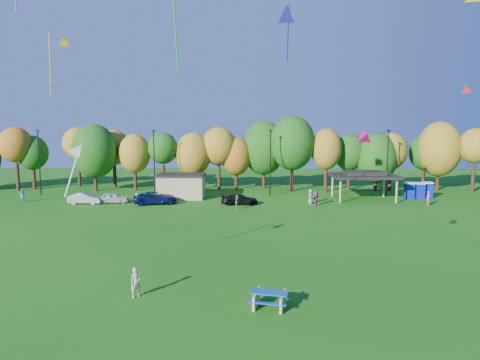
{
  "coord_description": "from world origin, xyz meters",
  "views": [
    {
      "loc": [
        -1.16,
        -18.55,
        9.41
      ],
      "look_at": [
        -1.58,
        6.0,
        6.39
      ],
      "focal_mm": 32.0,
      "sensor_mm": 36.0,
      "label": 1
    }
  ],
  "objects_px": {
    "car_b": "(86,198)",
    "car_d": "(239,199)",
    "car_c": "(156,198)",
    "car_a": "(113,198)",
    "picnic_table": "(269,298)",
    "porta_potties": "(419,190)",
    "kite_flyer": "(136,282)"
  },
  "relations": [
    {
      "from": "car_b",
      "to": "car_d",
      "type": "distance_m",
      "value": 19.08
    },
    {
      "from": "car_c",
      "to": "car_a",
      "type": "bearing_deg",
      "value": 69.83
    },
    {
      "from": "picnic_table",
      "to": "car_d",
      "type": "relative_size",
      "value": 0.49
    },
    {
      "from": "porta_potties",
      "to": "kite_flyer",
      "type": "relative_size",
      "value": 2.23
    },
    {
      "from": "car_a",
      "to": "car_d",
      "type": "height_order",
      "value": "car_a"
    },
    {
      "from": "kite_flyer",
      "to": "porta_potties",
      "type": "bearing_deg",
      "value": 10.91
    },
    {
      "from": "porta_potties",
      "to": "car_d",
      "type": "bearing_deg",
      "value": -168.55
    },
    {
      "from": "kite_flyer",
      "to": "car_a",
      "type": "relative_size",
      "value": 0.43
    },
    {
      "from": "car_d",
      "to": "kite_flyer",
      "type": "bearing_deg",
      "value": 165.5
    },
    {
      "from": "picnic_table",
      "to": "car_a",
      "type": "distance_m",
      "value": 35.85
    },
    {
      "from": "kite_flyer",
      "to": "car_b",
      "type": "distance_m",
      "value": 32.27
    },
    {
      "from": "car_a",
      "to": "porta_potties",
      "type": "bearing_deg",
      "value": -93.31
    },
    {
      "from": "kite_flyer",
      "to": "car_c",
      "type": "xyz_separation_m",
      "value": [
        -5.12,
        29.19,
        -0.09
      ]
    },
    {
      "from": "picnic_table",
      "to": "car_d",
      "type": "xyz_separation_m",
      "value": [
        -2.15,
        30.26,
        0.17
      ]
    },
    {
      "from": "car_a",
      "to": "car_b",
      "type": "relative_size",
      "value": 0.95
    },
    {
      "from": "porta_potties",
      "to": "kite_flyer",
      "type": "xyz_separation_m",
      "value": [
        -29.05,
        -33.85,
        -0.26
      ]
    },
    {
      "from": "car_c",
      "to": "car_d",
      "type": "height_order",
      "value": "car_c"
    },
    {
      "from": "car_d",
      "to": "picnic_table",
      "type": "bearing_deg",
      "value": 179.77
    },
    {
      "from": "porta_potties",
      "to": "car_a",
      "type": "relative_size",
      "value": 0.96
    },
    {
      "from": "kite_flyer",
      "to": "car_b",
      "type": "bearing_deg",
      "value": 76.97
    },
    {
      "from": "car_c",
      "to": "picnic_table",
      "type": "bearing_deg",
      "value": -171.79
    },
    {
      "from": "car_a",
      "to": "kite_flyer",
      "type": "bearing_deg",
      "value": -169.56
    },
    {
      "from": "car_a",
      "to": "car_d",
      "type": "xyz_separation_m",
      "value": [
        15.84,
        -0.75,
        -0.01
      ]
    },
    {
      "from": "picnic_table",
      "to": "kite_flyer",
      "type": "bearing_deg",
      "value": -177.16
    },
    {
      "from": "car_b",
      "to": "car_a",
      "type": "bearing_deg",
      "value": -77.35
    },
    {
      "from": "picnic_table",
      "to": "car_c",
      "type": "relative_size",
      "value": 0.42
    },
    {
      "from": "car_b",
      "to": "porta_potties",
      "type": "bearing_deg",
      "value": -82.12
    },
    {
      "from": "car_b",
      "to": "car_c",
      "type": "xyz_separation_m",
      "value": [
        8.74,
        0.05,
        0.07
      ]
    },
    {
      "from": "car_a",
      "to": "car_b",
      "type": "bearing_deg",
      "value": 91.85
    },
    {
      "from": "kite_flyer",
      "to": "car_d",
      "type": "xyz_separation_m",
      "value": [
        5.23,
        29.02,
        -0.18
      ]
    },
    {
      "from": "car_b",
      "to": "car_c",
      "type": "height_order",
      "value": "car_c"
    },
    {
      "from": "kite_flyer",
      "to": "car_b",
      "type": "xyz_separation_m",
      "value": [
        -13.85,
        29.14,
        -0.16
      ]
    }
  ]
}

